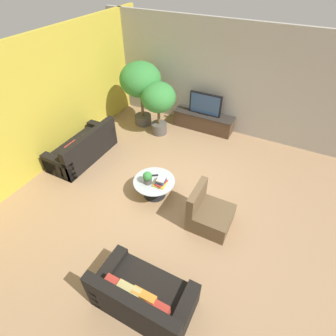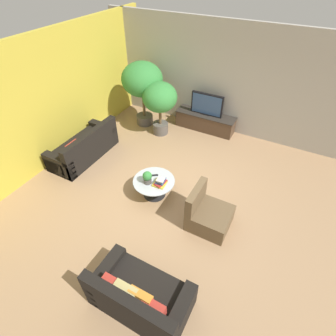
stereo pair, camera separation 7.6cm
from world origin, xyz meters
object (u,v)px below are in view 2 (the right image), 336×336
at_px(television, 207,105).
at_px(potted_palm_corner, 160,100).
at_px(armchair_wicker, 208,215).
at_px(potted_palm_tall, 142,82).
at_px(potted_plant_tabletop, 147,177).
at_px(coffee_table, 154,185).
at_px(couch_near_entry, 140,297).
at_px(couch_by_wall, 85,148).
at_px(media_console, 205,121).

bearing_deg(television, potted_palm_corner, -143.05).
distance_m(armchair_wicker, potted_palm_tall, 4.34).
bearing_deg(potted_plant_tabletop, coffee_table, 52.33).
bearing_deg(television, couch_near_entry, -78.56).
bearing_deg(potted_palm_corner, couch_by_wall, -121.32).
bearing_deg(coffee_table, potted_palm_tall, 125.91).
bearing_deg(potted_palm_corner, armchair_wicker, -45.17).
relative_size(media_console, television, 1.88).
relative_size(armchair_wicker, potted_palm_tall, 0.45).
xyz_separation_m(armchair_wicker, potted_palm_corner, (-2.48, 2.50, 0.80)).
bearing_deg(potted_plant_tabletop, media_console, 89.17).
bearing_deg(potted_plant_tabletop, potted_palm_corner, 113.46).
relative_size(media_console, couch_by_wall, 0.95).
height_order(media_console, armchair_wicker, armchair_wicker).
height_order(media_console, coffee_table, media_console).
distance_m(couch_by_wall, potted_plant_tabletop, 2.30).
bearing_deg(coffee_table, television, 90.76).
distance_m(potted_palm_corner, potted_plant_tabletop, 2.67).
relative_size(couch_by_wall, couch_near_entry, 1.25).
bearing_deg(coffee_table, couch_by_wall, 171.52).
height_order(media_console, potted_palm_tall, potted_palm_tall).
xyz_separation_m(television, potted_plant_tabletop, (-0.05, -3.23, -0.24)).
xyz_separation_m(potted_palm_tall, potted_palm_corner, (0.70, -0.24, -0.29)).
relative_size(television, potted_plant_tabletop, 3.24).
height_order(television, coffee_table, television).
bearing_deg(armchair_wicker, television, 22.75).
bearing_deg(couch_near_entry, television, -78.56).
relative_size(television, couch_near_entry, 0.63).
height_order(television, armchair_wicker, television).
height_order(coffee_table, potted_plant_tabletop, potted_plant_tabletop).
bearing_deg(couch_by_wall, coffee_table, 81.52).
relative_size(television, potted_palm_corner, 0.61).
distance_m(media_console, couch_near_entry, 5.42).
relative_size(armchair_wicker, potted_plant_tabletop, 2.92).
height_order(couch_near_entry, potted_palm_corner, potted_palm_corner).
distance_m(coffee_table, couch_near_entry, 2.42).
height_order(couch_near_entry, potted_plant_tabletop, couch_near_entry).
distance_m(television, couch_near_entry, 5.44).
xyz_separation_m(couch_near_entry, armchair_wicker, (0.32, 1.99, -0.02)).
bearing_deg(media_console, potted_palm_tall, -162.01).
bearing_deg(potted_palm_corner, potted_plant_tabletop, -66.54).
relative_size(media_console, potted_palm_tall, 0.94).
distance_m(television, potted_palm_tall, 1.96).
xyz_separation_m(couch_near_entry, potted_palm_corner, (-2.17, 4.49, 0.77)).
xyz_separation_m(television, armchair_wicker, (1.39, -3.32, -0.55)).
bearing_deg(couch_near_entry, media_console, -78.56).
xyz_separation_m(media_console, potted_plant_tabletop, (-0.05, -3.23, 0.32)).
bearing_deg(potted_palm_tall, media_console, 17.99).
bearing_deg(armchair_wicker, coffee_table, 81.40).
xyz_separation_m(coffee_table, potted_palm_tall, (-1.84, 2.54, 1.07)).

